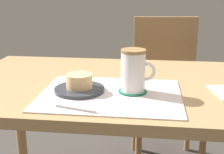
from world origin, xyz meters
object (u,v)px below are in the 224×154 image
Objects in this scene: dining_table at (132,103)px; coffee_mug at (134,70)px; pastry_plate at (80,89)px; wooden_chair at (166,85)px; pastry at (79,81)px.

coffee_mug is (0.01, -0.12, 0.16)m from dining_table.
pastry_plate is 1.20× the size of coffee_mug.
wooden_chair is 5.31× the size of pastry_plate.
dining_table is 1.45× the size of wooden_chair.
pastry_plate is 0.19m from coffee_mug.
coffee_mug is (-0.16, -0.83, 0.32)m from wooden_chair.
pastry_plate reaches higher than dining_table.
pastry is 0.63× the size of coffee_mug.
pastry is at bearing 62.16° from wooden_chair.
pastry is at bearing 0.00° from pastry_plate.
dining_table is 14.80× the size of pastry.
pastry_plate is (-0.34, -0.84, 0.25)m from wooden_chair.
coffee_mug is (0.18, 0.01, 0.04)m from pastry.
coffee_mug reaches higher than pastry_plate.
wooden_chair is 0.90m from coffee_mug.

